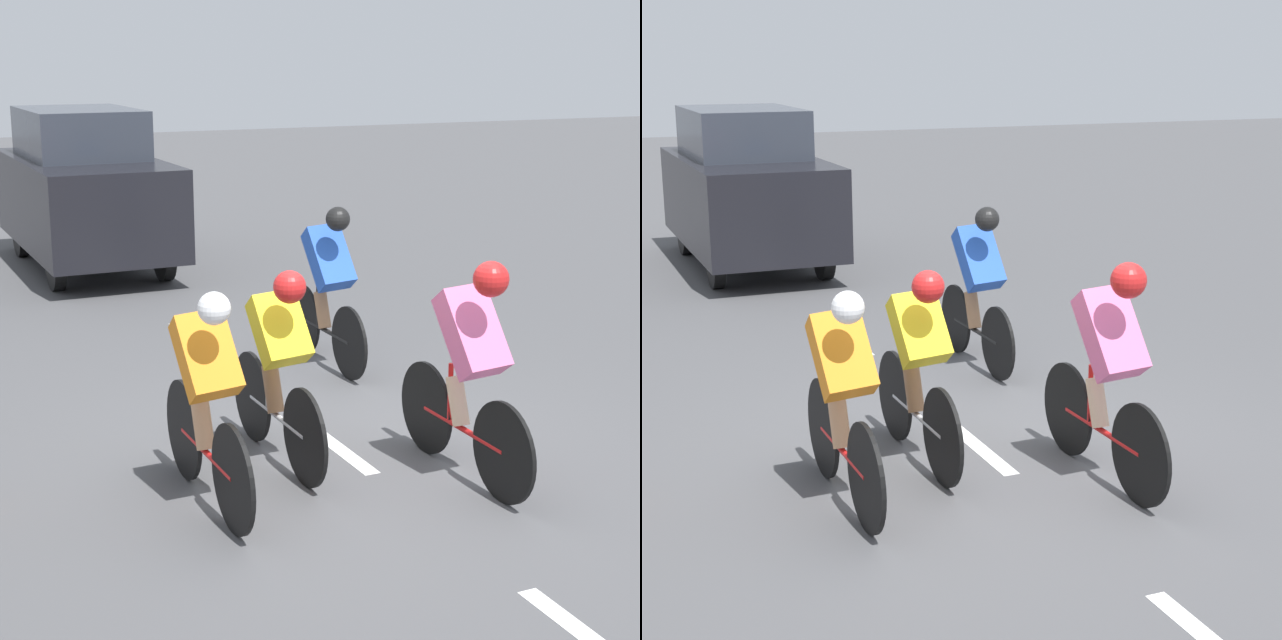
% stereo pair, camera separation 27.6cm
% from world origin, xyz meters
% --- Properties ---
extents(ground_plane, '(60.00, 60.00, 0.00)m').
position_xyz_m(ground_plane, '(0.00, 0.00, 0.00)').
color(ground_plane, '#4C4C4F').
extents(lane_stripe_mid, '(0.12, 1.40, 0.01)m').
position_xyz_m(lane_stripe_mid, '(0.00, -0.29, 0.00)').
color(lane_stripe_mid, white).
rests_on(lane_stripe_mid, ground).
extents(lane_stripe_far, '(0.12, 1.40, 0.01)m').
position_xyz_m(lane_stripe_far, '(0.00, -3.49, 0.00)').
color(lane_stripe_far, white).
rests_on(lane_stripe_far, ground).
extents(cyclist_pink, '(0.35, 1.65, 1.57)m').
position_xyz_m(cyclist_pink, '(-0.54, 0.76, 0.83)').
color(cyclist_pink, black).
rests_on(cyclist_pink, ground).
extents(cyclist_yellow, '(0.35, 1.64, 1.45)m').
position_xyz_m(cyclist_yellow, '(0.51, -0.03, 0.76)').
color(cyclist_yellow, black).
rests_on(cyclist_yellow, ground).
extents(cyclist_orange, '(0.36, 1.64, 1.47)m').
position_xyz_m(cyclist_orange, '(1.20, 0.45, 0.76)').
color(cyclist_orange, black).
rests_on(cyclist_orange, ground).
extents(cyclist_blue, '(0.36, 1.63, 1.52)m').
position_xyz_m(cyclist_blue, '(-0.81, -2.04, 0.80)').
color(cyclist_blue, black).
rests_on(cyclist_blue, ground).
extents(support_car, '(1.70, 3.88, 2.09)m').
position_xyz_m(support_car, '(0.12, -7.58, 1.05)').
color(support_car, black).
rests_on(support_car, ground).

